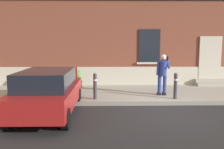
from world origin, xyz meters
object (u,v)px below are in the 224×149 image
bollard_far_left (95,85)px  planter_cream (35,79)px  bollard_near_person (175,85)px  hatchback_car_red (48,91)px  planter_charcoal (78,78)px  person_on_phone (163,72)px

bollard_far_left → planter_cream: 3.98m
bollard_near_person → planter_cream: bearing=158.4°
hatchback_car_red → planter_charcoal: bearing=83.3°
hatchback_car_red → planter_cream: size_ratio=4.73×
hatchback_car_red → bollard_far_left: hatchback_car_red is taller
hatchback_car_red → bollard_near_person: bearing=18.7°
hatchback_car_red → planter_charcoal: size_ratio=4.73×
hatchback_car_red → bollard_far_left: (1.46, 1.57, -0.08)m
planter_cream → planter_charcoal: size_ratio=1.00×
bollard_far_left → planter_charcoal: bearing=111.2°
hatchback_car_red → planter_cream: bearing=112.1°
bollard_far_left → person_on_phone: 2.91m
bollard_far_left → bollard_near_person: bearing=0.0°
hatchback_car_red → bollard_near_person: (4.65, 1.57, -0.08)m
person_on_phone → planter_cream: (-5.91, 1.85, -0.54)m
bollard_far_left → planter_charcoal: (-0.98, 2.52, -0.11)m
bollard_far_left → planter_cream: size_ratio=1.22×
hatchback_car_red → person_on_phone: person_on_phone is taller
planter_cream → person_on_phone: bearing=-17.3°
bollard_far_left → planter_cream: bollard_far_left is taller
bollard_near_person → planter_charcoal: bollard_near_person is taller
person_on_phone → bollard_near_person: bearing=-73.6°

